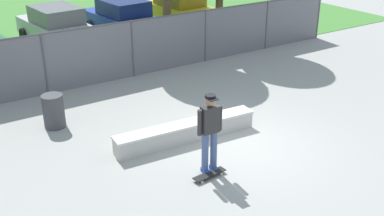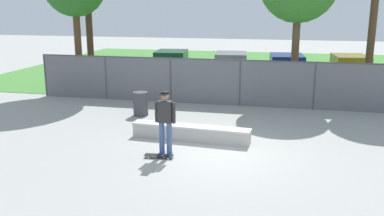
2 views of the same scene
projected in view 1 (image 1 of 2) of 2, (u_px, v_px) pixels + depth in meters
ground_plane at (241, 145)px, 11.42m from camera, size 80.00×80.00×0.00m
grass_strip at (44, 18)px, 23.77m from camera, size 29.83×20.00×0.02m
concrete_ledge at (186, 131)px, 11.56m from camera, size 3.80×0.76×0.47m
skateboarder at (210, 130)px, 9.88m from camera, size 0.60×0.32×1.84m
skateboard at (209, 174)px, 10.05m from camera, size 0.81×0.26×0.09m
chainlink_fence at (132, 47)px, 15.48m from camera, size 17.90×0.07×1.94m
car_silver at (56, 26)px, 18.81m from camera, size 2.32×4.35×1.66m
car_blue at (123, 19)px, 20.07m from camera, size 2.32×4.35×1.66m
car_yellow at (178, 9)px, 21.94m from camera, size 2.32×4.35×1.66m
trash_bin at (54, 111)px, 12.16m from camera, size 0.56×0.56×0.91m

